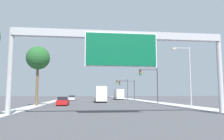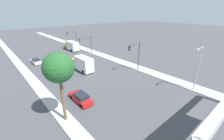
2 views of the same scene
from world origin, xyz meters
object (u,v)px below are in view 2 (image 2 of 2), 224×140
car_near_center (36,61)px  street_lamp_right (198,66)px  truck_box_secondary (82,64)px  traffic_light_mid_block (87,42)px  palm_tree_background (59,68)px  car_far_left (81,98)px  traffic_light_near_intersection (136,53)px  traffic_light_far_intersection (73,37)px  truck_box_primary (71,46)px

car_near_center → street_lamp_right: (17.03, -34.12, 4.14)m
truck_box_secondary → traffic_light_mid_block: size_ratio=1.25×
palm_tree_background → street_lamp_right: bearing=-20.2°
car_near_center → traffic_light_mid_block: (15.69, -1.17, 3.21)m
car_far_left → traffic_light_near_intersection: size_ratio=0.71×
traffic_light_near_intersection → traffic_light_far_intersection: traffic_light_near_intersection is taller
traffic_light_mid_block → palm_tree_background: size_ratio=0.61×
truck_box_primary → truck_box_secondary: 20.75m
car_far_left → palm_tree_background: 8.10m
car_far_left → truck_box_secondary: bearing=58.0°
traffic_light_near_intersection → traffic_light_mid_block: (-0.48, 20.00, -0.61)m
palm_tree_background → car_far_left: bearing=34.4°
car_near_center → traffic_light_near_intersection: 26.91m
car_far_left → palm_tree_background: size_ratio=0.51×
palm_tree_background → street_lamp_right: size_ratio=1.15×
street_lamp_right → car_near_center: bearing=116.5°
truck_box_secondary → street_lamp_right: street_lamp_right is taller
street_lamp_right → truck_box_primary: bearing=94.2°
palm_tree_background → street_lamp_right: palm_tree_background is taller
palm_tree_background → car_near_center: bearing=82.0°
traffic_light_near_intersection → street_lamp_right: (0.86, -12.96, 0.33)m
traffic_light_near_intersection → palm_tree_background: palm_tree_background is taller
palm_tree_background → traffic_light_near_intersection: bearing=15.0°
car_near_center → traffic_light_far_intersection: (16.07, 8.83, 3.68)m
traffic_light_mid_block → street_lamp_right: street_lamp_right is taller
car_far_left → street_lamp_right: size_ratio=0.59×
truck_box_secondary → traffic_light_near_intersection: size_ratio=1.05×
traffic_light_far_intersection → street_lamp_right: size_ratio=0.80×
truck_box_primary → traffic_light_far_intersection: bearing=44.5°
palm_tree_background → truck_box_primary: bearing=62.0°
palm_tree_background → street_lamp_right: 22.27m
traffic_light_far_intersection → street_lamp_right: 42.97m
traffic_light_far_intersection → street_lamp_right: bearing=-88.7°
truck_box_primary → street_lamp_right: street_lamp_right is taller
traffic_light_far_intersection → truck_box_primary: bearing=-135.5°
truck_box_primary → palm_tree_background: size_ratio=0.83×
traffic_light_far_intersection → palm_tree_background: size_ratio=0.70×
car_near_center → street_lamp_right: bearing=-63.5°
traffic_light_near_intersection → traffic_light_far_intersection: bearing=90.2°
truck_box_primary → truck_box_secondary: (-7.00, -19.54, 0.11)m
traffic_light_near_intersection → car_far_left: bearing=-170.3°
car_far_left → truck_box_primary: truck_box_primary is taller
car_near_center → truck_box_secondary: truck_box_secondary is taller
truck_box_primary → street_lamp_right: 41.16m
car_near_center → traffic_light_mid_block: bearing=-4.3°
truck_box_primary → traffic_light_mid_block: traffic_light_mid_block is taller
traffic_light_mid_block → traffic_light_far_intersection: traffic_light_far_intersection is taller
car_far_left → traffic_light_mid_block: size_ratio=0.84×
car_far_left → traffic_light_mid_block: 27.84m
traffic_light_mid_block → traffic_light_near_intersection: bearing=-88.6°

